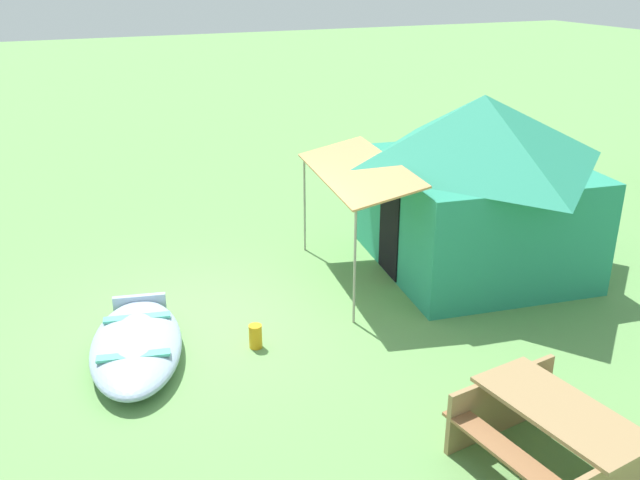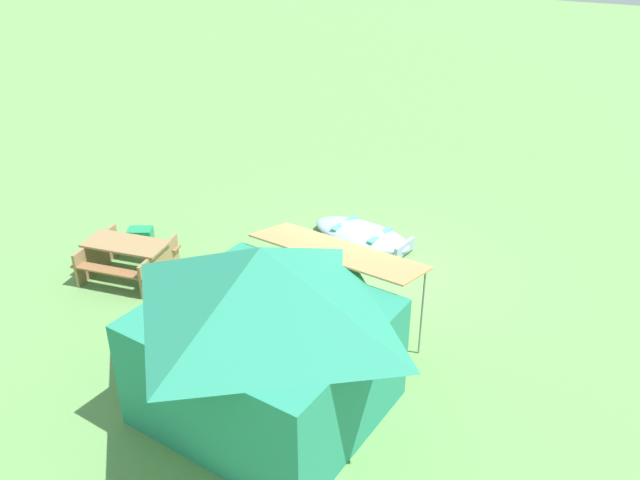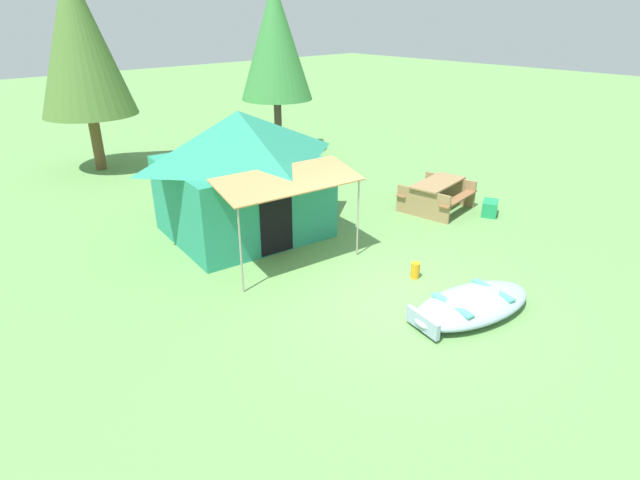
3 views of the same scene
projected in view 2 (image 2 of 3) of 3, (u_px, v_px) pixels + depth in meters
ground_plane at (365, 274)px, 13.68m from camera, size 80.00×80.00×0.00m
beached_rowboat at (362, 234)px, 14.81m from camera, size 2.59×1.59×0.37m
canvas_cabin_tent at (265, 329)px, 9.51m from camera, size 3.84×4.51×2.81m
picnic_table at (127, 255)px, 13.42m from camera, size 1.85×1.68×0.76m
cooler_box at (141, 236)px, 14.74m from camera, size 0.63×0.55×0.38m
fuel_can at (320, 262)px, 13.80m from camera, size 0.22×0.22×0.32m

